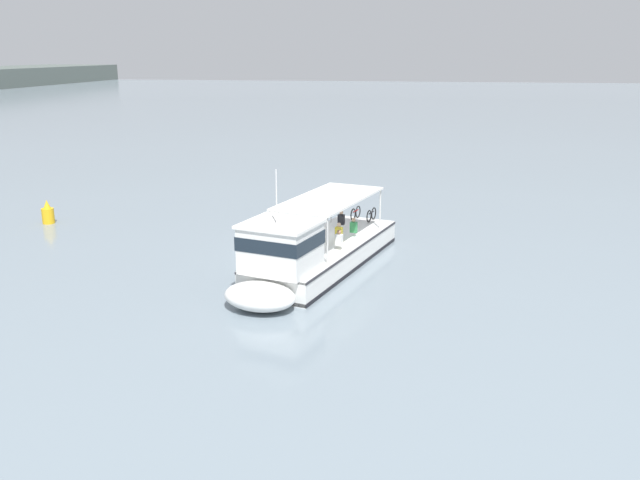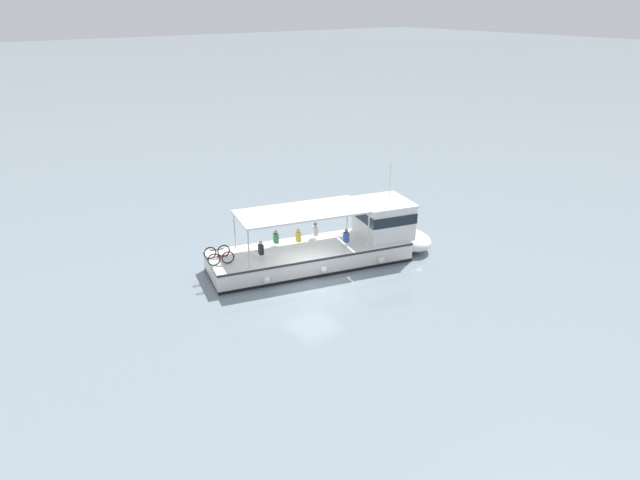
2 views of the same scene
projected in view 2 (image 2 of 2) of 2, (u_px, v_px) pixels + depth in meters
The scene contains 2 objects.
ground_plane at pixel (314, 284), 29.77m from camera, with size 400.00×400.00×0.00m, color gray.
ferry_main at pixel (337, 244), 32.00m from camera, with size 13.07×6.24×5.32m.
Camera 2 is at (15.75, 21.51, 13.44)m, focal length 33.01 mm.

